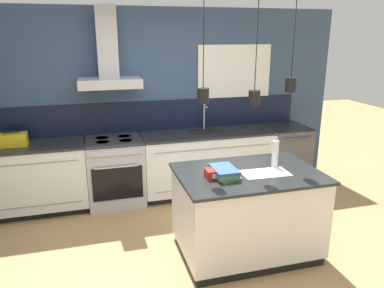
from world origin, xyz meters
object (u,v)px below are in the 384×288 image
at_px(book_stack, 224,173).
at_px(yellow_toolbox, 12,140).
at_px(dishwasher, 285,155).
at_px(red_supply_box, 216,173).
at_px(oven_range, 116,171).
at_px(bottle_on_island, 275,153).

bearing_deg(book_stack, yellow_toolbox, 141.82).
height_order(dishwasher, red_supply_box, red_supply_box).
xyz_separation_m(oven_range, yellow_toolbox, (-1.22, 0.00, 0.54)).
height_order(bottle_on_island, book_stack, bottle_on_island).
distance_m(dishwasher, bottle_on_island, 1.95).
distance_m(book_stack, red_supply_box, 0.07).
bearing_deg(bottle_on_island, yellow_toolbox, 150.71).
relative_size(oven_range, bottle_on_island, 2.59).
height_order(book_stack, yellow_toolbox, yellow_toolbox).
bearing_deg(oven_range, red_supply_box, -62.98).
bearing_deg(red_supply_box, yellow_toolbox, 141.06).
xyz_separation_m(dishwasher, yellow_toolbox, (-3.78, 0.00, 0.54)).
bearing_deg(dishwasher, oven_range, -179.91).
bearing_deg(book_stack, bottle_on_island, 12.69).
distance_m(bottle_on_island, yellow_toolbox, 3.17).
height_order(red_supply_box, yellow_toolbox, yellow_toolbox).
relative_size(oven_range, red_supply_box, 4.39).
distance_m(oven_range, book_stack, 1.99).
bearing_deg(yellow_toolbox, oven_range, -0.20).
distance_m(oven_range, dishwasher, 2.56).
height_order(dishwasher, yellow_toolbox, yellow_toolbox).
bearing_deg(yellow_toolbox, bottle_on_island, -29.29).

